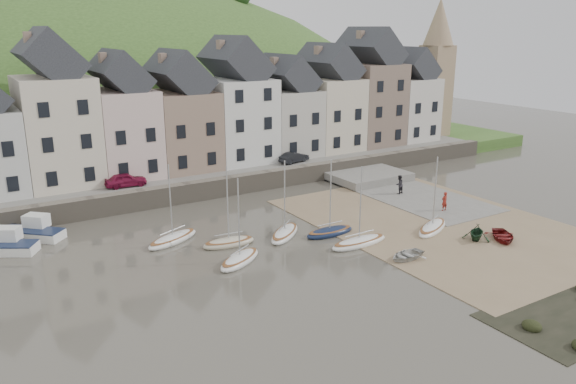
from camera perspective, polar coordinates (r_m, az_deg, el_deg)
ground at (r=41.64m, az=4.38°, el=-5.94°), size 160.00×160.00×0.00m
quay_land at (r=68.70m, az=-11.52°, el=3.37°), size 90.00×30.00×1.50m
quay_street at (r=58.13m, az=-7.55°, el=2.04°), size 70.00×7.00×0.10m
seawall at (r=55.22m, az=-6.02°, el=0.63°), size 70.00×1.20×1.80m
beach at (r=48.56m, az=14.95°, el=-3.14°), size 18.00×26.00×0.06m
slipway at (r=56.61m, az=11.93°, el=-0.13°), size 8.00×18.00×0.12m
hillside at (r=98.69m, az=-19.41°, el=-4.65°), size 134.40×84.00×84.00m
townhouse_terrace at (r=60.87m, az=-7.61°, el=8.22°), size 61.05×8.00×13.93m
church_spire at (r=79.69m, az=14.81°, el=12.42°), size 4.00×4.00×18.00m
sailboat_0 at (r=43.94m, az=-11.59°, el=-4.66°), size 5.04×3.39×6.32m
sailboat_1 at (r=39.52m, az=-4.90°, el=-6.80°), size 4.47×3.52×6.32m
sailboat_2 at (r=42.60m, az=-6.02°, el=-5.08°), size 4.16×1.88×6.32m
sailboat_3 at (r=44.19m, az=-0.34°, el=-4.19°), size 4.53×4.16×6.32m
sailboat_4 at (r=42.76m, az=7.21°, el=-5.04°), size 5.08×1.64×6.32m
sailboat_5 at (r=44.61m, az=4.25°, el=-4.03°), size 4.25×1.53×6.32m
sailboat_6 at (r=46.88m, az=14.41°, el=-3.50°), size 5.09×3.55×6.32m
motorboat_0 at (r=46.10m, az=-27.17°, el=-4.76°), size 5.60×4.33×1.70m
motorboat_2 at (r=48.11m, az=-24.46°, el=-3.57°), size 4.83×4.72×1.70m
rowboat_white at (r=40.71m, az=11.90°, el=-6.26°), size 3.03×2.29×0.59m
rowboat_green at (r=45.58m, az=18.57°, el=-3.86°), size 3.10×3.01×1.25m
rowboat_red at (r=46.28m, az=20.91°, el=-4.18°), size 3.69×3.88×0.65m
person_red at (r=51.67m, az=15.56°, el=-0.91°), size 0.62×0.41×1.71m
person_dark at (r=55.86m, az=11.19°, el=0.76°), size 1.04×0.88×1.87m
car_left at (r=54.03m, az=-16.12°, el=1.19°), size 3.88×1.80×1.29m
car_right at (r=61.34m, az=0.62°, el=3.54°), size 3.71×1.93×1.16m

